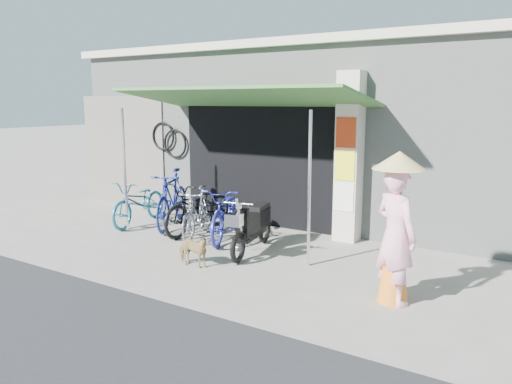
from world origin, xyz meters
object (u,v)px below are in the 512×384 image
Objects in this scene: moped at (253,226)px; nun at (396,230)px; bike_blue at (172,199)px; street_dog at (192,250)px; bike_black at (199,207)px; bike_silver at (198,213)px; bike_teal at (140,202)px; bike_navy at (228,212)px.

nun is at bearing -29.22° from moped.
bike_blue reaches higher than street_dog.
nun reaches higher than bike_black.
bike_black is 1.23× the size of bike_silver.
bike_silver is at bearing -54.81° from bike_black.
bike_blue is at bearing 155.04° from moped.
bike_blue is 1.22× the size of bike_silver.
moped is (1.55, -0.51, -0.06)m from bike_black.
bike_teal is at bearing -174.78° from bike_black.
bike_blue is (0.72, 0.18, 0.11)m from bike_teal.
bike_black is 1.63m from moped.
bike_silver is (1.67, -0.20, 0.01)m from bike_teal.
bike_teal is 3.04m from street_dog.
moped is (0.36, 1.14, 0.18)m from street_dog.
moped is at bearing -47.39° from bike_navy.
nun is at bearing -83.96° from street_dog.
moped is 2.80m from nun.
moped reaches higher than street_dog.
bike_teal is 1.45m from bike_black.
bike_blue reaches higher than moped.
bike_black is at bearing 150.54° from moped.
street_dog is at bearing -118.64° from moped.
bike_silver reaches higher than bike_teal.
bike_teal is at bearing 17.92° from nun.
bike_navy reaches higher than bike_silver.
bike_black is at bearing 106.43° from bike_silver.
bike_black is at bearing 36.26° from street_dog.
moped is at bearing -18.16° from bike_teal.
bike_black is 1.14× the size of moped.
bike_silver is 0.82× the size of nun.
bike_black reaches higher than street_dog.
bike_teal is 0.92× the size of bike_blue.
bike_teal is 5.77m from nun.
bike_teal is 0.92× the size of bike_black.
bike_black is 2.05m from street_dog.
nun is at bearing -33.53° from bike_silver.
street_dog is (1.19, -1.65, -0.24)m from bike_black.
bike_blue is at bearing 154.52° from bike_navy.
moped is at bearing -16.94° from street_dog.
nun is (2.98, 0.29, 0.67)m from street_dog.
moped reaches higher than bike_silver.
moped is at bearing -26.59° from bike_silver.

